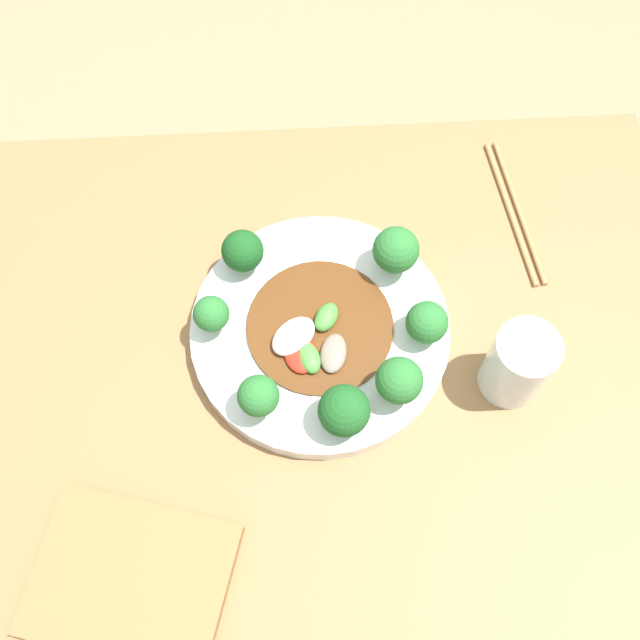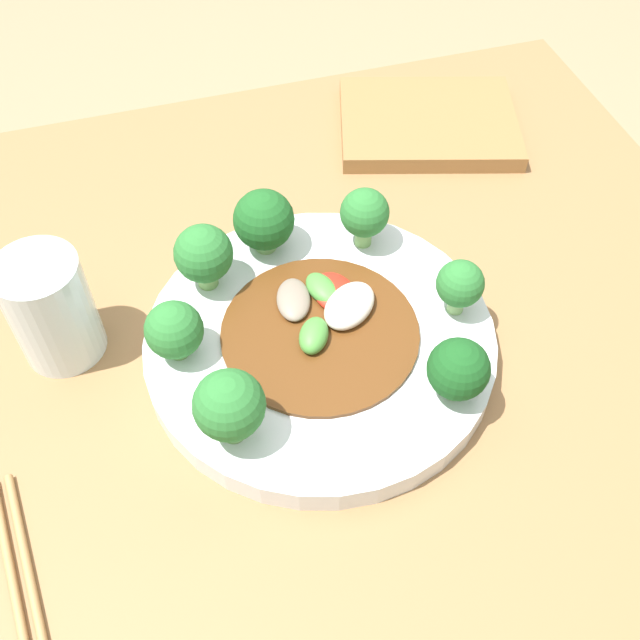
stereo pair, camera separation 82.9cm
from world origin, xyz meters
The scene contains 14 objects.
ground_plane centered at (0.00, 0.00, 0.00)m, with size 8.00×8.00×0.00m, color #9E8460.
table centered at (0.00, 0.00, 0.37)m, with size 0.91×0.74×0.74m.
plate centered at (-0.01, 0.05, 0.75)m, with size 0.32×0.32×0.02m.
broccoli_northwest centered at (-0.10, 0.14, 0.80)m, with size 0.05×0.05×0.06m.
broccoli_east centered at (0.11, 0.03, 0.80)m, with size 0.05×0.05×0.06m.
broccoli_south centered at (0.01, -0.07, 0.80)m, with size 0.06×0.06×0.07m.
broccoli_southwest centered at (-0.09, -0.05, 0.80)m, with size 0.05×0.05×0.06m.
broccoli_northeast centered at (0.08, 0.13, 0.81)m, with size 0.06×0.06×0.07m.
broccoli_southeast centered at (0.07, -0.04, 0.81)m, with size 0.05×0.05×0.07m.
broccoli_west centered at (-0.14, 0.06, 0.80)m, with size 0.04×0.04×0.06m.
stirfry_center centered at (-0.02, 0.04, 0.77)m, with size 0.18×0.18×0.02m.
drinking_glass centered at (0.21, -0.02, 0.79)m, with size 0.07×0.07×0.11m.
chopsticks centered at (0.26, 0.21, 0.74)m, with size 0.05×0.23×0.01m.
cutting_board centered at (-0.23, -0.23, 0.75)m, with size 0.24×0.21×0.02m.
Camera 2 is at (0.10, 0.44, 1.29)m, focal length 42.00 mm.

